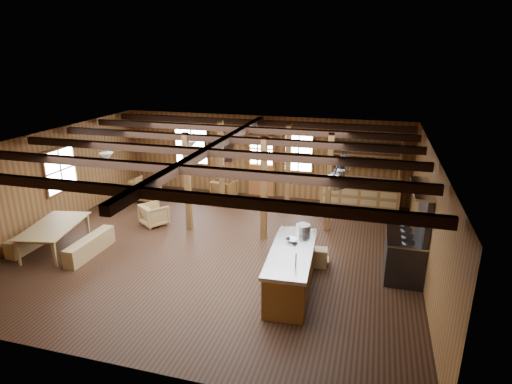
{
  "coord_description": "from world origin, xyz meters",
  "views": [
    {
      "loc": [
        3.72,
        -9.41,
        4.94
      ],
      "look_at": [
        0.84,
        0.78,
        1.37
      ],
      "focal_mm": 30.0,
      "sensor_mm": 36.0,
      "label": 1
    }
  ],
  "objects_px": {
    "armchair_b": "(224,189)",
    "kitchen_island": "(291,270)",
    "dining_table": "(57,238)",
    "armchair_c": "(154,215)",
    "commercial_range": "(407,246)",
    "armchair_a": "(145,189)"
  },
  "relations": [
    {
      "from": "commercial_range",
      "to": "armchair_c",
      "type": "xyz_separation_m",
      "value": [
        -6.97,
        1.0,
        -0.35
      ]
    },
    {
      "from": "armchair_b",
      "to": "armchair_c",
      "type": "height_order",
      "value": "armchair_b"
    },
    {
      "from": "dining_table",
      "to": "armchair_c",
      "type": "bearing_deg",
      "value": -47.52
    },
    {
      "from": "commercial_range",
      "to": "armchair_c",
      "type": "relative_size",
      "value": 3.0
    },
    {
      "from": "dining_table",
      "to": "armchair_a",
      "type": "distance_m",
      "value": 4.08
    },
    {
      "from": "commercial_range",
      "to": "armchair_a",
      "type": "distance_m",
      "value": 8.81
    },
    {
      "from": "armchair_a",
      "to": "armchair_b",
      "type": "distance_m",
      "value": 2.68
    },
    {
      "from": "kitchen_island",
      "to": "armchair_a",
      "type": "distance_m",
      "value": 7.34
    },
    {
      "from": "armchair_b",
      "to": "commercial_range",
      "type": "bearing_deg",
      "value": 156.19
    },
    {
      "from": "dining_table",
      "to": "armchair_a",
      "type": "bearing_deg",
      "value": -14.82
    },
    {
      "from": "kitchen_island",
      "to": "armchair_c",
      "type": "relative_size",
      "value": 3.65
    },
    {
      "from": "kitchen_island",
      "to": "dining_table",
      "type": "bearing_deg",
      "value": 173.89
    },
    {
      "from": "armchair_a",
      "to": "armchair_c",
      "type": "height_order",
      "value": "armchair_a"
    },
    {
      "from": "dining_table",
      "to": "armchair_b",
      "type": "bearing_deg",
      "value": -40.97
    },
    {
      "from": "armchair_a",
      "to": "armchair_c",
      "type": "distance_m",
      "value": 2.32
    },
    {
      "from": "dining_table",
      "to": "armchair_c",
      "type": "distance_m",
      "value": 2.69
    },
    {
      "from": "kitchen_island",
      "to": "armchair_c",
      "type": "xyz_separation_m",
      "value": [
        -4.57,
        2.46,
        -0.16
      ]
    },
    {
      "from": "kitchen_island",
      "to": "armchair_c",
      "type": "height_order",
      "value": "kitchen_island"
    },
    {
      "from": "commercial_range",
      "to": "armchair_c",
      "type": "distance_m",
      "value": 7.04
    },
    {
      "from": "armchair_b",
      "to": "dining_table",
      "type": "bearing_deg",
      "value": 69.76
    },
    {
      "from": "commercial_range",
      "to": "armchair_a",
      "type": "relative_size",
      "value": 2.5
    },
    {
      "from": "armchair_b",
      "to": "kitchen_island",
      "type": "bearing_deg",
      "value": 132.11
    }
  ]
}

